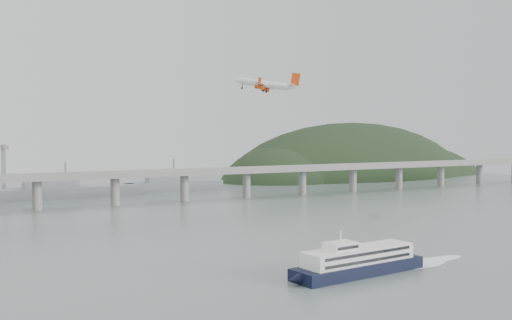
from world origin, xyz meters
TOP-DOWN VIEW (x-y plane):
  - ground at (0.00, 0.00)m, footprint 900.00×900.00m
  - bridge at (-1.15, 200.00)m, footprint 800.00×22.00m
  - headland at (285.18, 331.75)m, footprint 365.00×155.00m
  - ferry at (-7.75, -34.61)m, footprint 86.69×21.49m
  - airliner at (33.19, 104.51)m, footprint 32.50×34.04m

SIDE VIEW (x-z plane):
  - headland at x=285.18m, z-range -97.34..58.66m
  - ground at x=0.00m, z-range 0.00..0.00m
  - ferry at x=-7.75m, z-range -3.74..12.61m
  - bridge at x=-1.15m, z-range 5.70..29.60m
  - airliner at x=33.19m, z-range 71.56..82.78m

